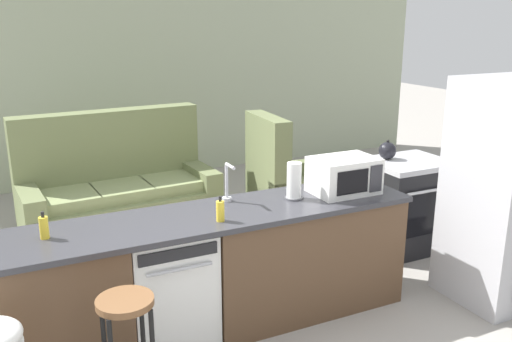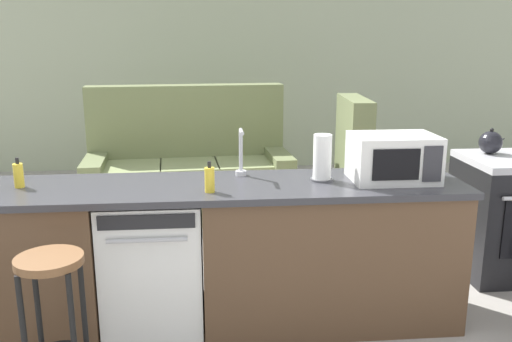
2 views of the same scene
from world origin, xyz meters
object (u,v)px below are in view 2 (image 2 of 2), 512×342
at_px(dishwasher, 154,262).
at_px(soap_bottle, 210,179).
at_px(microwave, 393,158).
at_px(dish_soap_bottle, 19,175).
at_px(kettle, 491,142).
at_px(armchair, 372,186).
at_px(bar_stool, 53,296).
at_px(couch, 189,173).
at_px(paper_towel_roll, 322,158).

distance_m(dishwasher, soap_bottle, 0.67).
height_order(microwave, dish_soap_bottle, microwave).
bearing_deg(dish_soap_bottle, kettle, 11.33).
relative_size(microwave, armchair, 0.42).
bearing_deg(bar_stool, soap_bottle, 31.96).
relative_size(couch, armchair, 1.71).
distance_m(microwave, bar_stool, 2.04).
bearing_deg(bar_stool, couch, 79.16).
xyz_separation_m(microwave, soap_bottle, (-1.11, -0.16, -0.07)).
bearing_deg(microwave, couch, 119.67).
height_order(dishwasher, dish_soap_bottle, dish_soap_bottle).
xyz_separation_m(dish_soap_bottle, couch, (0.89, 2.26, -0.58)).
height_order(microwave, bar_stool, microwave).
relative_size(dishwasher, kettle, 4.10).
bearing_deg(dishwasher, dish_soap_bottle, 176.96).
xyz_separation_m(kettle, bar_stool, (-2.86, -1.32, -0.45)).
distance_m(dishwasher, paper_towel_roll, 1.20).
bearing_deg(microwave, dish_soap_bottle, 178.93).
height_order(dishwasher, kettle, kettle).
distance_m(kettle, armchair, 1.40).
xyz_separation_m(soap_bottle, dish_soap_bottle, (-1.10, 0.20, 0.00)).
distance_m(soap_bottle, kettle, 2.25).
bearing_deg(dish_soap_bottle, microwave, -1.07).
bearing_deg(kettle, soap_bottle, -158.16).
bearing_deg(microwave, dishwasher, 179.95).
xyz_separation_m(microwave, dish_soap_bottle, (-2.20, 0.04, -0.07)).
height_order(soap_bottle, kettle, kettle).
relative_size(paper_towel_roll, kettle, 1.38).
height_order(couch, armchair, couch).
relative_size(soap_bottle, armchair, 0.15).
height_order(microwave, armchair, armchair).
distance_m(soap_bottle, couch, 2.53).
xyz_separation_m(paper_towel_roll, bar_stool, (-1.45, -0.67, -0.50)).
relative_size(microwave, paper_towel_roll, 1.77).
distance_m(dishwasher, couch, 2.30).
relative_size(bar_stool, armchair, 0.62).
xyz_separation_m(dishwasher, paper_towel_roll, (1.02, 0.03, 0.62)).
bearing_deg(soap_bottle, dishwasher, 155.23).
height_order(bar_stool, armchair, armchair).
bearing_deg(dish_soap_bottle, bar_stool, -63.92).
relative_size(microwave, dish_soap_bottle, 2.84).
distance_m(paper_towel_roll, armchair, 2.10).
bearing_deg(couch, soap_bottle, -85.26).
height_order(dishwasher, paper_towel_roll, paper_towel_roll).
xyz_separation_m(dishwasher, bar_stool, (-0.42, -0.64, 0.11)).
bearing_deg(paper_towel_roll, dishwasher, -178.10).
distance_m(dishwasher, microwave, 1.58).
height_order(paper_towel_roll, armchair, armchair).
distance_m(dishwasher, dish_soap_bottle, 0.93).
relative_size(microwave, couch, 0.24).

